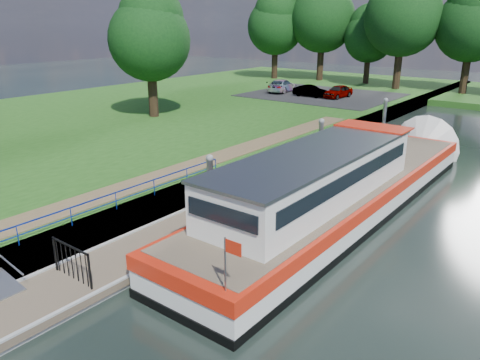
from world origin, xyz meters
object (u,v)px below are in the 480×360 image
Objects in this scene: car_c at (282,86)px; pontoon at (273,190)px; car_a at (338,91)px; car_b at (310,91)px; barge at (347,185)px.

pontoon is at bearing 112.73° from car_c.
car_c is (-6.42, -0.04, 0.04)m from car_a.
car_a is 1.06× the size of car_b.
pontoon is 25.76m from car_a.
car_c reaches higher than car_b.
pontoon is at bearing -155.09° from car_b.
car_c reaches higher than car_a.
barge is 30.30m from car_c.
car_b reaches higher than pontoon.
pontoon is 28.57m from car_c.
car_b is at bearing 155.65° from car_c.
car_b is at bearing -150.81° from car_a.
barge is at bearing -147.87° from car_b.
car_c is (-15.23, 24.14, 1.30)m from pontoon.
barge is 5.92× the size of car_a.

